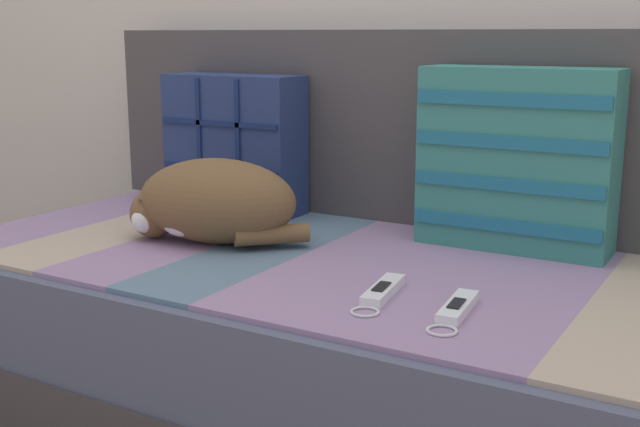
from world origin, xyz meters
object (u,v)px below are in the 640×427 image
at_px(throw_pillow_striped, 517,159).
at_px(game_remote_far, 457,309).
at_px(sleeping_cat, 210,203).
at_px(game_remote_near, 382,292).
at_px(couch, 353,341).
at_px(throw_pillow_quilted, 235,144).

xyz_separation_m(throw_pillow_striped, game_remote_far, (0.05, -0.46, -0.18)).
bearing_deg(throw_pillow_striped, sleeping_cat, -153.26).
bearing_deg(throw_pillow_striped, game_remote_near, -102.12).
bearing_deg(game_remote_far, couch, 144.10).
bearing_deg(game_remote_far, sleeping_cat, 165.50).
bearing_deg(game_remote_far, throw_pillow_quilted, 149.65).
height_order(sleeping_cat, game_remote_near, sleeping_cat).
bearing_deg(throw_pillow_quilted, couch, -26.29).
height_order(throw_pillow_quilted, throw_pillow_striped, throw_pillow_striped).
relative_size(couch, throw_pillow_striped, 4.60).
relative_size(sleeping_cat, game_remote_near, 1.95).
xyz_separation_m(game_remote_near, game_remote_far, (0.14, -0.02, -0.00)).
bearing_deg(couch, game_remote_near, -51.17).
bearing_deg(couch, throw_pillow_quilted, 153.71).
relative_size(throw_pillow_quilted, throw_pillow_striped, 0.91).
bearing_deg(game_remote_near, couch, 128.83).
distance_m(couch, throw_pillow_striped, 0.51).
relative_size(throw_pillow_quilted, game_remote_far, 1.83).
distance_m(throw_pillow_quilted, sleeping_cat, 0.34).
distance_m(couch, game_remote_near, 0.33).
distance_m(sleeping_cat, game_remote_far, 0.66).
bearing_deg(throw_pillow_quilted, game_remote_near, -34.58).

